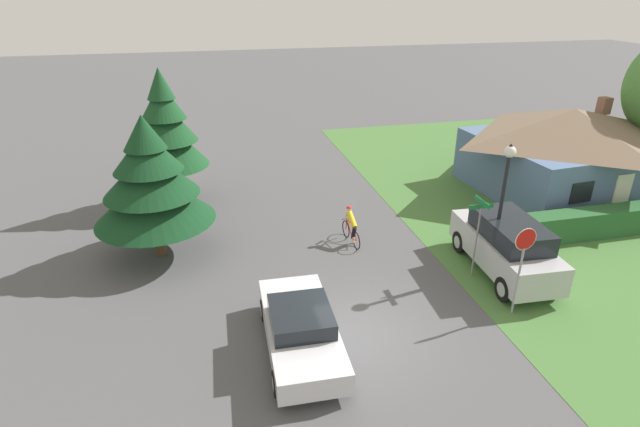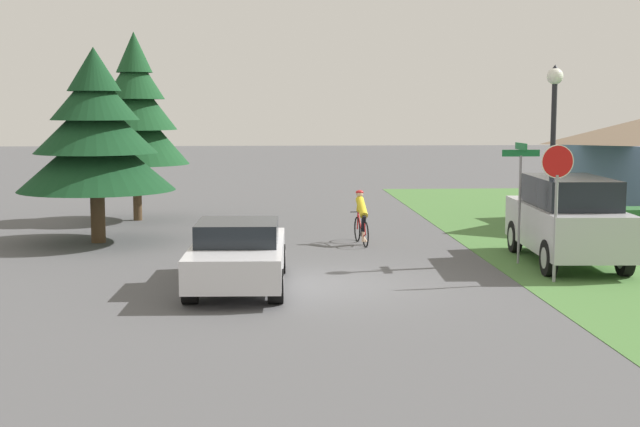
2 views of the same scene
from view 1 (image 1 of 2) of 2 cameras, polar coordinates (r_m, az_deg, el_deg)
The scene contains 12 objects.
ground_plane at distance 15.12m, azimuth 5.04°, elevation -13.49°, with size 140.00×140.00×0.00m, color #515154.
grass_verge_right at distance 23.98m, azimuth 30.16°, elevation -1.71°, with size 16.00×36.00×0.01m, color #477538.
cottage_house at distance 27.01m, azimuth 26.44°, elevation 6.63°, with size 9.22×8.02×4.28m.
hedge_row at distance 23.70m, azimuth 30.88°, elevation -0.65°, with size 10.80×0.90×1.14m, color #285B2D.
sedan_left_lane at distance 14.11m, azimuth -2.22°, elevation -13.06°, with size 2.06×4.66×1.40m.
cyclist at distance 19.55m, azimuth 3.60°, elevation -1.46°, with size 0.44×1.76×1.49m.
parked_suv_right at distance 18.52m, azimuth 20.46°, elevation -3.43°, with size 2.12×4.94×2.09m.
stop_sign at distance 15.92m, azimuth 22.16°, elevation -4.38°, with size 0.71×0.07×2.95m.
street_lamp at distance 17.53m, azimuth 20.33°, elevation 3.05°, with size 0.39×0.39×4.73m.
street_name_sign at distance 17.57m, azimuth 17.67°, elevation -1.21°, with size 0.90×0.90×2.89m.
conifer_tall_near at distance 18.70m, azimuth -18.78°, elevation 3.47°, with size 4.30×4.30×5.37m.
conifer_tall_far at distance 23.17m, azimuth -17.23°, elevation 9.18°, with size 3.48×3.48×6.19m.
Camera 1 is at (-4.01, -11.19, 9.35)m, focal length 28.00 mm.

